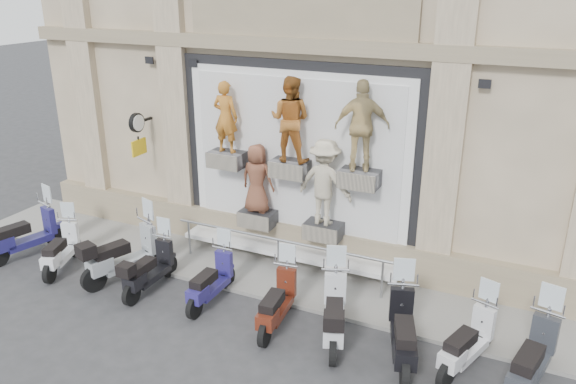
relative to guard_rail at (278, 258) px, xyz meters
The scene contains 15 objects.
ground 2.05m from the guard_rail, 90.00° to the right, with size 90.00×90.00×0.00m, color #313133.
sidewalk 0.44m from the guard_rail, 90.00° to the left, with size 16.00×2.20×0.08m, color gray.
shop_vitrine 2.11m from the guard_rail, 77.63° to the left, with size 5.60×0.83×4.30m.
guard_rail is the anchor object (origin of this frame).
clock_sign_bracket 4.57m from the guard_rail, behind, with size 0.10×0.80×1.02m.
scooter_a 5.99m from the guard_rail, 164.85° to the right, with size 0.57×1.96×1.59m, color #1C1855, non-canonical shape.
scooter_b 4.86m from the guard_rail, 159.53° to the right, with size 0.50×1.70×1.38m, color silver, non-canonical shape.
scooter_c 3.32m from the guard_rail, 154.11° to the right, with size 0.60×2.04×1.66m, color #90969C, non-canonical shape.
scooter_d 2.72m from the guard_rail, 143.67° to the right, with size 0.51×1.74×1.41m, color black, non-canonical shape.
scooter_e 1.69m from the guard_rail, 117.48° to the right, with size 0.50×1.70×1.38m, color navy, non-canonical shape.
scooter_f 1.86m from the guard_rail, 64.92° to the right, with size 0.52×1.77×1.44m, color #4E190D, non-canonical shape.
scooter_g 2.51m from the guard_rail, 40.58° to the right, with size 0.56×1.93×1.57m, color silver, non-canonical shape.
scooter_h 3.58m from the guard_rail, 28.22° to the right, with size 0.58×1.98×1.61m, color black, non-canonical shape.
scooter_i 4.42m from the guard_rail, 19.29° to the right, with size 0.52×1.77×1.44m, color silver, non-canonical shape.
scooter_j 5.39m from the guard_rail, 16.88° to the right, with size 0.57×1.96×1.59m, color #282B31, non-canonical shape.
Camera 1 is at (4.75, -7.71, 6.09)m, focal length 35.00 mm.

